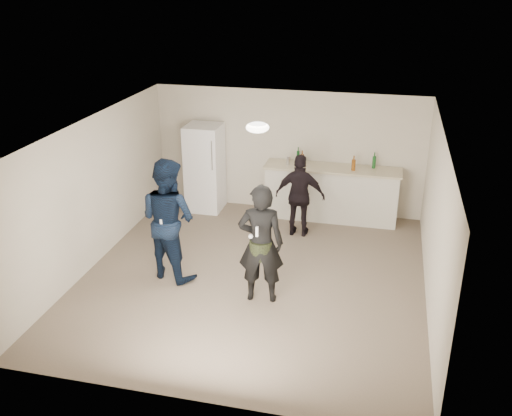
% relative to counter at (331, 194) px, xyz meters
% --- Properties ---
extents(floor, '(6.00, 6.00, 0.00)m').
position_rel_counter_xyz_m(floor, '(-0.96, -2.67, -0.53)').
color(floor, '#6B5B4C').
rests_on(floor, ground).
extents(ceiling, '(6.00, 6.00, 0.00)m').
position_rel_counter_xyz_m(ceiling, '(-0.96, -2.67, 1.98)').
color(ceiling, silver).
rests_on(ceiling, wall_back).
extents(wall_back, '(6.00, 0.00, 6.00)m').
position_rel_counter_xyz_m(wall_back, '(-0.96, 0.33, 0.72)').
color(wall_back, beige).
rests_on(wall_back, floor).
extents(wall_front, '(6.00, 0.00, 6.00)m').
position_rel_counter_xyz_m(wall_front, '(-0.96, -5.67, 0.72)').
color(wall_front, beige).
rests_on(wall_front, floor).
extents(wall_left, '(0.00, 6.00, 6.00)m').
position_rel_counter_xyz_m(wall_left, '(-3.71, -2.67, 0.72)').
color(wall_left, beige).
rests_on(wall_left, floor).
extents(wall_right, '(0.00, 6.00, 6.00)m').
position_rel_counter_xyz_m(wall_right, '(1.79, -2.67, 0.72)').
color(wall_right, beige).
rests_on(wall_right, floor).
extents(counter, '(2.60, 0.56, 1.05)m').
position_rel_counter_xyz_m(counter, '(0.00, 0.00, 0.00)').
color(counter, silver).
rests_on(counter, floor).
extents(counter_top, '(2.68, 0.64, 0.04)m').
position_rel_counter_xyz_m(counter_top, '(0.00, 0.00, 0.55)').
color(counter_top, beige).
rests_on(counter_top, counter).
extents(fridge, '(0.70, 0.70, 1.80)m').
position_rel_counter_xyz_m(fridge, '(-2.62, -0.07, 0.38)').
color(fridge, white).
rests_on(fridge, floor).
extents(fridge_handle, '(0.02, 0.02, 0.60)m').
position_rel_counter_xyz_m(fridge_handle, '(-2.34, -0.44, 0.78)').
color(fridge_handle, '#B8B8BD').
rests_on(fridge_handle, fridge).
extents(ceiling_dome, '(0.36, 0.36, 0.16)m').
position_rel_counter_xyz_m(ceiling_dome, '(-0.96, -2.37, 1.93)').
color(ceiling_dome, white).
rests_on(ceiling_dome, ceiling).
extents(shaker, '(0.08, 0.08, 0.17)m').
position_rel_counter_xyz_m(shaker, '(-0.89, -0.03, 0.65)').
color(shaker, silver).
rests_on(shaker, counter_top).
extents(man, '(1.18, 1.06, 2.01)m').
position_rel_counter_xyz_m(man, '(-2.30, -2.90, 0.48)').
color(man, '#0E203B').
rests_on(man, floor).
extents(woman, '(0.74, 0.54, 1.87)m').
position_rel_counter_xyz_m(woman, '(-0.70, -3.29, 0.41)').
color(woman, black).
rests_on(woman, floor).
extents(camo_shorts, '(0.34, 0.34, 0.28)m').
position_rel_counter_xyz_m(camo_shorts, '(-0.70, -3.29, 0.32)').
color(camo_shorts, '#273417').
rests_on(camo_shorts, woman).
extents(spectator, '(0.94, 0.40, 1.59)m').
position_rel_counter_xyz_m(spectator, '(-0.49, -0.89, 0.27)').
color(spectator, black).
rests_on(spectator, floor).
extents(remote_man, '(0.04, 0.04, 0.15)m').
position_rel_counter_xyz_m(remote_man, '(-2.30, -3.18, 0.53)').
color(remote_man, white).
rests_on(remote_man, man).
extents(nunchuk_man, '(0.07, 0.07, 0.07)m').
position_rel_counter_xyz_m(nunchuk_man, '(-2.18, -3.15, 0.45)').
color(nunchuk_man, white).
rests_on(nunchuk_man, man).
extents(remote_woman, '(0.04, 0.04, 0.15)m').
position_rel_counter_xyz_m(remote_woman, '(-0.70, -3.54, 0.72)').
color(remote_woman, white).
rests_on(remote_woman, woman).
extents(nunchuk_woman, '(0.07, 0.07, 0.07)m').
position_rel_counter_xyz_m(nunchuk_woman, '(-0.80, -3.51, 0.62)').
color(nunchuk_woman, silver).
rests_on(nunchuk_woman, woman).
extents(bottle_cluster, '(1.57, 0.32, 0.24)m').
position_rel_counter_xyz_m(bottle_cluster, '(-0.07, 0.03, 0.67)').
color(bottle_cluster, brown).
rests_on(bottle_cluster, counter_top).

